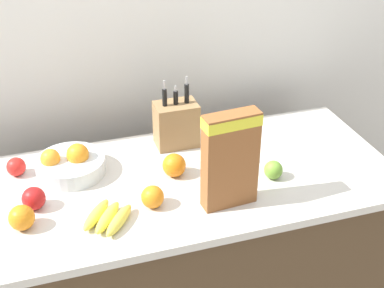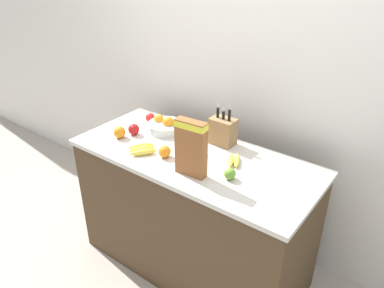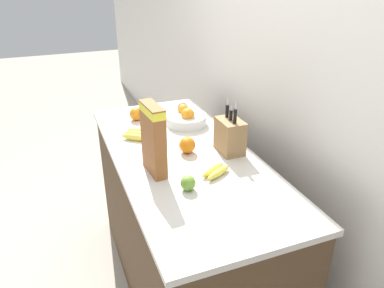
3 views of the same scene
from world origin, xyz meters
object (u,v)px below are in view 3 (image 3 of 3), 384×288
object	(u,v)px
apple_leftmost	(183,108)
orange_mid_right	(187,145)
banana_bunch_left	(216,171)
orange_mid_left	(152,141)
orange_front_left	(136,114)
apple_front	(152,114)
cereal_box	(153,137)
knife_block	(230,136)
banana_bunch_right	(138,134)
apple_middle	(188,183)
fruit_bowl	(186,118)

from	to	relation	value
apple_leftmost	orange_mid_right	distance (m)	0.56
banana_bunch_left	orange_mid_right	distance (m)	0.26
banana_bunch_left	orange_mid_left	distance (m)	0.42
banana_bunch_left	orange_front_left	distance (m)	0.80
banana_bunch_left	apple_leftmost	bearing A→B (deg)	170.74
apple_front	orange_front_left	xyz separation A→B (m)	(-0.04, -0.09, 0.00)
cereal_box	orange_mid_right	bearing A→B (deg)	116.48
knife_block	apple_leftmost	world-z (taller)	knife_block
apple_leftmost	orange_mid_right	xyz separation A→B (m)	(0.53, -0.17, 0.01)
orange_mid_left	orange_front_left	bearing A→B (deg)	178.02
banana_bunch_right	orange_front_left	xyz separation A→B (m)	(-0.26, 0.05, 0.02)
apple_middle	knife_block	bearing A→B (deg)	128.44
cereal_box	apple_front	world-z (taller)	cereal_box
knife_block	banana_bunch_right	distance (m)	0.53
banana_bunch_left	orange_mid_right	size ratio (longest dim) A/B	1.97
orange_mid_right	banana_bunch_right	bearing A→B (deg)	-144.91
knife_block	apple_front	size ratio (longest dim) A/B	3.67
orange_mid_left	orange_front_left	distance (m)	0.41
apple_middle	orange_front_left	bearing A→B (deg)	-178.75
fruit_bowl	apple_middle	distance (m)	0.72
knife_block	orange_mid_left	world-z (taller)	knife_block
orange_mid_left	knife_block	bearing A→B (deg)	62.88
cereal_box	apple_front	size ratio (longest dim) A/B	4.33
knife_block	banana_bunch_left	bearing A→B (deg)	-41.28
banana_bunch_left	apple_leftmost	world-z (taller)	apple_leftmost
banana_bunch_right	orange_mid_left	size ratio (longest dim) A/B	2.65
banana_bunch_left	cereal_box	bearing A→B (deg)	-116.95
banana_bunch_right	orange_mid_right	xyz separation A→B (m)	(0.27, 0.19, 0.02)
banana_bunch_right	apple_front	size ratio (longest dim) A/B	2.62
knife_block	apple_middle	bearing A→B (deg)	-51.56
cereal_box	apple_front	xyz separation A→B (m)	(-0.61, 0.16, -0.14)
apple_middle	apple_front	world-z (taller)	apple_front
apple_front	apple_leftmost	size ratio (longest dim) A/B	1.13
fruit_bowl	apple_middle	xyz separation A→B (m)	(0.68, -0.25, -0.00)
apple_middle	apple_front	distance (m)	0.82
knife_block	apple_leftmost	size ratio (longest dim) A/B	4.15
banana_bunch_right	apple_middle	world-z (taller)	apple_middle
banana_bunch_left	apple_front	world-z (taller)	apple_front
cereal_box	fruit_bowl	distance (m)	0.60
orange_mid_right	orange_front_left	bearing A→B (deg)	-165.17
orange_front_left	cereal_box	bearing A→B (deg)	-6.16
fruit_bowl	orange_mid_left	distance (m)	0.36
fruit_bowl	banana_bunch_left	xyz separation A→B (m)	(0.61, -0.08, -0.02)
apple_front	banana_bunch_left	bearing A→B (deg)	6.87
orange_mid_left	orange_mid_right	world-z (taller)	orange_mid_right
cereal_box	apple_middle	bearing A→B (deg)	19.19
knife_block	orange_mid_left	xyz separation A→B (m)	(-0.18, -0.36, -0.05)
orange_front_left	banana_bunch_left	bearing A→B (deg)	13.13
apple_front	banana_bunch_right	bearing A→B (deg)	-33.99
apple_front	orange_front_left	distance (m)	0.10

